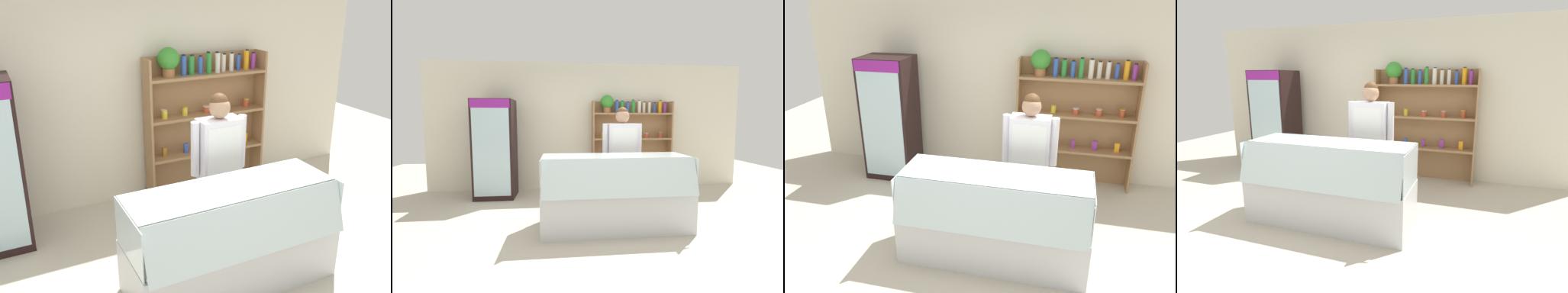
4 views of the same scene
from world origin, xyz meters
TOP-DOWN VIEW (x-y plane):
  - ground_plane at (0.00, 0.00)m, footprint 12.00×12.00m
  - back_wall at (0.00, 2.27)m, footprint 6.80×0.10m
  - drinks_fridge at (-1.88, 1.72)m, footprint 0.73×0.63m
  - shelving_unit at (0.82, 2.06)m, footprint 1.70×0.29m
  - deli_display_case at (0.10, 0.03)m, footprint 2.00×0.80m
  - shop_clerk at (0.37, 0.76)m, footprint 0.65×0.25m

SIDE VIEW (x-z plane):
  - ground_plane at x=0.00m, z-range 0.00..0.00m
  - deli_display_case at x=0.10m, z-range -0.19..0.82m
  - drinks_fridge at x=-1.88m, z-range 0.00..1.88m
  - shop_clerk at x=0.37m, z-range 0.16..1.86m
  - shelving_unit at x=0.82m, z-range 0.15..2.16m
  - back_wall at x=0.00m, z-range 0.00..2.70m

